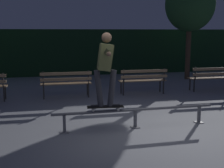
{
  "coord_description": "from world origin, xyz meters",
  "views": [
    {
      "loc": [
        -1.98,
        -5.82,
        2.08
      ],
      "look_at": [
        -0.34,
        1.08,
        0.85
      ],
      "focal_mm": 48.24,
      "sensor_mm": 36.0,
      "label": 1
    }
  ],
  "objects": [
    {
      "name": "park_bench_right_center",
      "position": [
        1.36,
        3.66,
        0.54
      ],
      "size": [
        1.61,
        0.45,
        0.88
      ],
      "color": "#282623",
      "rests_on": "ground"
    },
    {
      "name": "skateboarder",
      "position": [
        -0.67,
        0.28,
        1.44
      ],
      "size": [
        0.63,
        1.4,
        1.56
      ],
      "color": "black",
      "rests_on": "skateboard"
    },
    {
      "name": "skateboard",
      "position": [
        -0.67,
        0.28,
        0.5
      ],
      "size": [
        0.8,
        0.28,
        0.09
      ],
      "color": "black",
      "rests_on": "grind_rail"
    },
    {
      "name": "park_bench_rightmost",
      "position": [
        3.93,
        3.66,
        0.54
      ],
      "size": [
        1.61,
        0.45,
        0.88
      ],
      "color": "#282623",
      "rests_on": "ground"
    },
    {
      "name": "ground_plane",
      "position": [
        0.0,
        0.0,
        0.0
      ],
      "size": [
        90.0,
        90.0,
        0.0
      ],
      "primitive_type": "plane",
      "color": "slate"
    },
    {
      "name": "tree_far_right",
      "position": [
        4.38,
        6.37,
        3.24
      ],
      "size": [
        2.13,
        2.13,
        4.44
      ],
      "color": "#4C3828",
      "rests_on": "ground"
    },
    {
      "name": "grind_rail",
      "position": [
        0.0,
        0.28,
        0.33
      ],
      "size": [
        3.65,
        0.18,
        0.43
      ],
      "color": "slate",
      "rests_on": "ground"
    },
    {
      "name": "park_bench_left_center",
      "position": [
        -1.22,
        3.66,
        0.54
      ],
      "size": [
        1.61,
        0.45,
        0.88
      ],
      "color": "#282623",
      "rests_on": "ground"
    },
    {
      "name": "hedge_backdrop",
      "position": [
        0.0,
        9.2,
        1.1
      ],
      "size": [
        24.0,
        1.2,
        2.21
      ],
      "primitive_type": "cube",
      "color": "black",
      "rests_on": "ground"
    }
  ]
}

